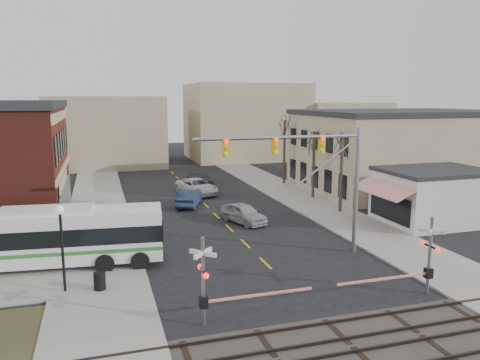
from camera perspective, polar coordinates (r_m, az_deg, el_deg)
name	(u,v)px	position (r m, az deg, el deg)	size (l,w,h in m)	color
ground	(278,275)	(26.73, 4.62, -11.51)	(160.00, 160.00, 0.00)	black
sidewalk_west	(98,207)	(44.18, -16.89, -3.17)	(5.00, 60.00, 0.12)	gray
sidewalk_east	(292,195)	(47.99, 6.41, -1.77)	(5.00, 60.00, 0.12)	gray
ballast_strip	(352,347)	(20.21, 13.46, -19.14)	(160.00, 5.00, 0.06)	#332D28
rail_tracks	(352,344)	(20.17, 13.47, -18.92)	(160.00, 3.91, 0.14)	#2D231E
tan_building	(400,150)	(53.52, 18.91, 3.52)	(20.30, 15.30, 8.50)	gray
awning_shop	(434,196)	(40.00, 22.56, -1.77)	(9.74, 6.20, 4.30)	beige
tree_east_a	(341,173)	(40.76, 12.25, 0.88)	(0.28, 0.28, 6.75)	#382B21
tree_east_b	(314,166)	(46.19, 8.95, 1.75)	(0.28, 0.28, 6.30)	#382B21
tree_east_c	(284,152)	(53.46, 5.42, 3.42)	(0.28, 0.28, 7.20)	#382B21
transit_bus	(47,237)	(29.30, -22.45, -6.41)	(13.29, 4.17, 3.36)	silver
traffic_signal_mast	(315,165)	(28.64, 9.18, 1.80)	(10.55, 0.30, 8.00)	gray
rr_crossing_west	(213,282)	(20.62, -3.31, -12.29)	(5.60, 1.36, 4.00)	gray
rr_crossing_east	(422,257)	(25.19, 21.35, -8.78)	(5.60, 1.36, 4.00)	gray
street_lamp	(61,231)	(24.94, -20.97, -5.79)	(0.44, 0.44, 4.44)	black
trash_bin	(100,281)	(25.42, -16.74, -11.71)	(0.60, 0.60, 0.89)	black
car_a	(244,213)	(37.07, 0.43, -4.09)	(1.82, 4.51, 1.54)	#98989C
car_b	(189,198)	(42.97, -6.23, -2.16)	(1.67, 4.78, 1.57)	#1B2844
car_c	(197,186)	(48.31, -5.29, -0.79)	(2.62, 5.69, 1.58)	silver
car_d	(200,178)	(53.62, -4.93, 0.22)	(2.04, 5.02, 1.46)	#36373B
pedestrian_near	(96,247)	(29.07, -17.16, -7.83)	(0.72, 0.47, 1.98)	#514841
pedestrian_far	(101,240)	(30.77, -16.58, -7.07)	(0.83, 0.65, 1.71)	#312E52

